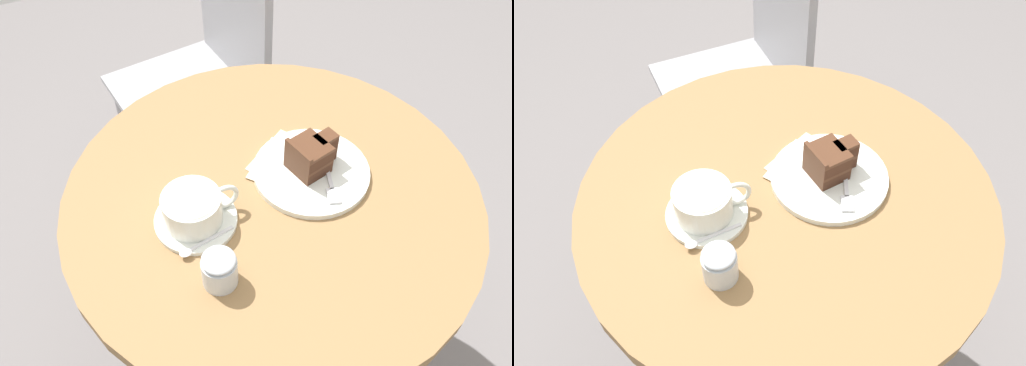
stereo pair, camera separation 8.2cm
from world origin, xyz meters
The scene contains 11 objects.
ground_plane centered at (0.00, 0.00, -0.01)m, with size 4.40×4.40×0.01m, color slate.
cafe_table centered at (0.00, 0.00, 0.60)m, with size 0.77×0.77×0.71m.
saucer centered at (-0.15, 0.00, 0.72)m, with size 0.15×0.15×0.01m.
coffee_cup centered at (-0.15, 0.00, 0.75)m, with size 0.14×0.10×0.06m.
teaspoon centered at (-0.16, -0.06, 0.72)m, with size 0.10×0.03×0.00m.
cake_plate centered at (0.09, 0.01, 0.72)m, with size 0.22×0.22×0.01m.
cake_slice centered at (0.09, 0.02, 0.76)m, with size 0.10×0.08×0.07m.
fork centered at (0.10, -0.03, 0.73)m, with size 0.06×0.14×0.00m.
napkin centered at (0.06, 0.05, 0.71)m, with size 0.19×0.18×0.00m.
cafe_chair centered at (0.13, 0.67, 0.50)m, with size 0.42×0.42×0.84m.
sugar_pot centered at (-0.16, -0.13, 0.75)m, with size 0.06×0.06×0.07m.
Camera 2 is at (-0.22, -0.59, 1.48)m, focal length 38.00 mm.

